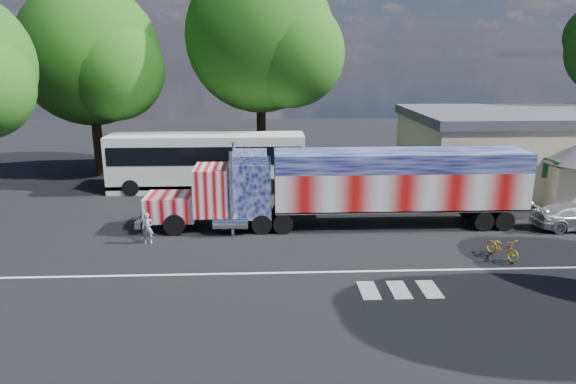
{
  "coord_description": "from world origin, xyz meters",
  "views": [
    {
      "loc": [
        -1.15,
        -22.9,
        8.88
      ],
      "look_at": [
        0.0,
        3.0,
        1.9
      ],
      "focal_mm": 32.0,
      "sensor_mm": 36.0,
      "label": 1
    }
  ],
  "objects_px": {
    "semi_truck": "(352,185)",
    "bicycle": "(502,248)",
    "tree_n_mid": "(263,38)",
    "tree_nw_a": "(92,55)",
    "parked_car": "(576,217)",
    "woman": "(147,228)",
    "coach_bus": "(207,161)"
  },
  "relations": [
    {
      "from": "parked_car",
      "to": "tree_n_mid",
      "type": "bearing_deg",
      "value": 48.49
    },
    {
      "from": "semi_truck",
      "to": "tree_n_mid",
      "type": "height_order",
      "value": "tree_n_mid"
    },
    {
      "from": "coach_bus",
      "to": "semi_truck",
      "type": "bearing_deg",
      "value": -43.02
    },
    {
      "from": "coach_bus",
      "to": "tree_nw_a",
      "type": "height_order",
      "value": "tree_nw_a"
    },
    {
      "from": "woman",
      "to": "coach_bus",
      "type": "bearing_deg",
      "value": 75.4
    },
    {
      "from": "coach_bus",
      "to": "tree_n_mid",
      "type": "relative_size",
      "value": 0.83
    },
    {
      "from": "woman",
      "to": "tree_n_mid",
      "type": "relative_size",
      "value": 0.1
    },
    {
      "from": "tree_nw_a",
      "to": "woman",
      "type": "bearing_deg",
      "value": -65.86
    },
    {
      "from": "parked_car",
      "to": "woman",
      "type": "xyz_separation_m",
      "value": [
        -21.96,
        -1.15,
        0.1
      ]
    },
    {
      "from": "bicycle",
      "to": "tree_n_mid",
      "type": "bearing_deg",
      "value": 98.86
    },
    {
      "from": "semi_truck",
      "to": "parked_car",
      "type": "relative_size",
      "value": 4.48
    },
    {
      "from": "parked_car",
      "to": "tree_n_mid",
      "type": "height_order",
      "value": "tree_n_mid"
    },
    {
      "from": "semi_truck",
      "to": "woman",
      "type": "height_order",
      "value": "semi_truck"
    },
    {
      "from": "semi_truck",
      "to": "tree_n_mid",
      "type": "distance_m",
      "value": 15.95
    },
    {
      "from": "woman",
      "to": "tree_n_mid",
      "type": "distance_m",
      "value": 18.76
    },
    {
      "from": "tree_nw_a",
      "to": "coach_bus",
      "type": "bearing_deg",
      "value": -28.69
    },
    {
      "from": "semi_truck",
      "to": "coach_bus",
      "type": "relative_size",
      "value": 1.57
    },
    {
      "from": "semi_truck",
      "to": "parked_car",
      "type": "bearing_deg",
      "value": -5.09
    },
    {
      "from": "coach_bus",
      "to": "tree_n_mid",
      "type": "bearing_deg",
      "value": 54.22
    },
    {
      "from": "parked_car",
      "to": "tree_nw_a",
      "type": "height_order",
      "value": "tree_nw_a"
    },
    {
      "from": "semi_truck",
      "to": "tree_nw_a",
      "type": "distance_m",
      "value": 21.96
    },
    {
      "from": "woman",
      "to": "semi_truck",
      "type": "bearing_deg",
      "value": 7.84
    },
    {
      "from": "semi_truck",
      "to": "tree_nw_a",
      "type": "height_order",
      "value": "tree_nw_a"
    },
    {
      "from": "semi_truck",
      "to": "bicycle",
      "type": "height_order",
      "value": "semi_truck"
    },
    {
      "from": "coach_bus",
      "to": "tree_nw_a",
      "type": "relative_size",
      "value": 0.93
    },
    {
      "from": "tree_nw_a",
      "to": "semi_truck",
      "type": "bearing_deg",
      "value": -36.51
    },
    {
      "from": "woman",
      "to": "bicycle",
      "type": "distance_m",
      "value": 16.54
    },
    {
      "from": "semi_truck",
      "to": "coach_bus",
      "type": "distance_m",
      "value": 11.53
    },
    {
      "from": "coach_bus",
      "to": "tree_n_mid",
      "type": "distance_m",
      "value": 10.34
    },
    {
      "from": "tree_n_mid",
      "to": "tree_nw_a",
      "type": "distance_m",
      "value": 12.28
    },
    {
      "from": "woman",
      "to": "tree_nw_a",
      "type": "xyz_separation_m",
      "value": [
        -6.57,
        14.67,
        8.03
      ]
    },
    {
      "from": "parked_car",
      "to": "woman",
      "type": "relative_size",
      "value": 2.99
    }
  ]
}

